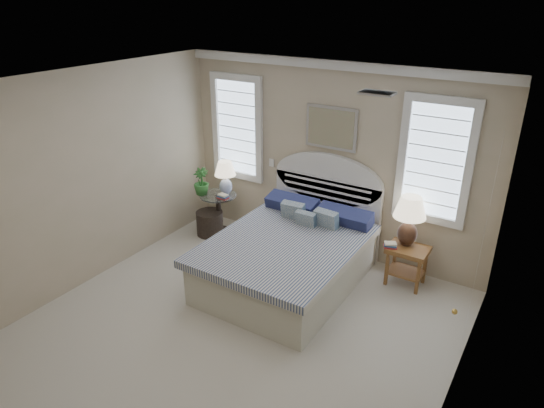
{
  "coord_description": "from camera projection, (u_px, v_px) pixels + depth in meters",
  "views": [
    {
      "loc": [
        2.68,
        -3.3,
        3.51
      ],
      "look_at": [
        -0.01,
        1.0,
        1.26
      ],
      "focal_mm": 32.0,
      "sensor_mm": 36.0,
      "label": 1
    }
  ],
  "objects": [
    {
      "name": "floor",
      "position": [
        224.0,
        341.0,
        5.28
      ],
      "size": [
        4.5,
        5.0,
        0.01
      ],
      "primitive_type": "cube",
      "color": "beige",
      "rests_on": "ground"
    },
    {
      "name": "ceiling",
      "position": [
        212.0,
        92.0,
        4.19
      ],
      "size": [
        4.5,
        5.0,
        0.01
      ],
      "primitive_type": "cube",
      "color": "white",
      "rests_on": "wall_back"
    },
    {
      "name": "wall_back",
      "position": [
        330.0,
        161.0,
        6.67
      ],
      "size": [
        4.5,
        0.02,
        2.7
      ],
      "primitive_type": "cube",
      "color": "tan",
      "rests_on": "floor"
    },
    {
      "name": "wall_left",
      "position": [
        71.0,
        185.0,
        5.83
      ],
      "size": [
        0.02,
        5.0,
        2.7
      ],
      "primitive_type": "cube",
      "color": "tan",
      "rests_on": "floor"
    },
    {
      "name": "wall_right",
      "position": [
        456.0,
        303.0,
        3.64
      ],
      "size": [
        0.02,
        5.0,
        2.7
      ],
      "primitive_type": "cube",
      "color": "tan",
      "rests_on": "floor"
    },
    {
      "name": "crown_molding",
      "position": [
        334.0,
        65.0,
        6.12
      ],
      "size": [
        4.5,
        0.08,
        0.12
      ],
      "primitive_type": "cube",
      "color": "silver",
      "rests_on": "wall_back"
    },
    {
      "name": "hvac_vent",
      "position": [
        377.0,
        93.0,
        4.23
      ],
      "size": [
        0.3,
        0.2,
        0.02
      ],
      "primitive_type": "cube",
      "color": "#B2B2B2",
      "rests_on": "ceiling"
    },
    {
      "name": "switch_plate",
      "position": [
        272.0,
        163.0,
        7.2
      ],
      "size": [
        0.08,
        0.01,
        0.12
      ],
      "primitive_type": "cube",
      "color": "silver",
      "rests_on": "wall_back"
    },
    {
      "name": "window_left",
      "position": [
        238.0,
        128.0,
        7.31
      ],
      "size": [
        0.9,
        0.06,
        1.6
      ],
      "primitive_type": "cube",
      "color": "#C9E3FF",
      "rests_on": "wall_back"
    },
    {
      "name": "window_right",
      "position": [
        435.0,
        161.0,
        5.87
      ],
      "size": [
        0.9,
        0.06,
        1.6
      ],
      "primitive_type": "cube",
      "color": "#C9E3FF",
      "rests_on": "wall_back"
    },
    {
      "name": "painting",
      "position": [
        331.0,
        128.0,
        6.45
      ],
      "size": [
        0.74,
        0.04,
        0.58
      ],
      "primitive_type": "cube",
      "color": "silver",
      "rests_on": "wall_back"
    },
    {
      "name": "closet_door",
      "position": [
        481.0,
        253.0,
        4.64
      ],
      "size": [
        0.02,
        1.8,
        2.4
      ],
      "primitive_type": "cube",
      "color": "silver",
      "rests_on": "floor"
    },
    {
      "name": "bed",
      "position": [
        292.0,
        254.0,
        6.26
      ],
      "size": [
        1.72,
        2.28,
        1.47
      ],
      "color": "#B5B29F",
      "rests_on": "floor"
    },
    {
      "name": "side_table_left",
      "position": [
        219.0,
        209.0,
        7.51
      ],
      "size": [
        0.56,
        0.56,
        0.63
      ],
      "color": "black",
      "rests_on": "floor"
    },
    {
      "name": "nightstand_right",
      "position": [
        407.0,
        258.0,
        6.16
      ],
      "size": [
        0.5,
        0.4,
        0.53
      ],
      "color": "brown",
      "rests_on": "floor"
    },
    {
      "name": "floor_pot",
      "position": [
        210.0,
        223.0,
        7.52
      ],
      "size": [
        0.5,
        0.5,
        0.38
      ],
      "primitive_type": "cylinder",
      "rotation": [
        0.0,
        0.0,
        -0.25
      ],
      "color": "black",
      "rests_on": "floor"
    },
    {
      "name": "lamp_left",
      "position": [
        225.0,
        174.0,
        7.33
      ],
      "size": [
        0.4,
        0.4,
        0.53
      ],
      "rotation": [
        0.0,
        0.0,
        -0.29
      ],
      "color": "silver",
      "rests_on": "side_table_left"
    },
    {
      "name": "lamp_right",
      "position": [
        409.0,
        215.0,
        6.03
      ],
      "size": [
        0.46,
        0.46,
        0.66
      ],
      "rotation": [
        0.0,
        0.0,
        -0.13
      ],
      "color": "black",
      "rests_on": "nightstand_right"
    },
    {
      "name": "potted_plant",
      "position": [
        201.0,
        182.0,
        7.35
      ],
      "size": [
        0.28,
        0.28,
        0.42
      ],
      "primitive_type": "imported",
      "rotation": [
        0.0,
        0.0,
        0.23
      ],
      "color": "#35692A",
      "rests_on": "side_table_left"
    },
    {
      "name": "books_left",
      "position": [
        223.0,
        196.0,
        7.28
      ],
      "size": [
        0.16,
        0.12,
        0.07
      ],
      "rotation": [
        0.0,
        0.0,
        -0.01
      ],
      "color": "maroon",
      "rests_on": "side_table_left"
    },
    {
      "name": "books_right",
      "position": [
        390.0,
        245.0,
        6.1
      ],
      "size": [
        0.19,
        0.17,
        0.07
      ],
      "rotation": [
        0.0,
        0.0,
        0.39
      ],
      "color": "maroon",
      "rests_on": "nightstand_right"
    }
  ]
}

